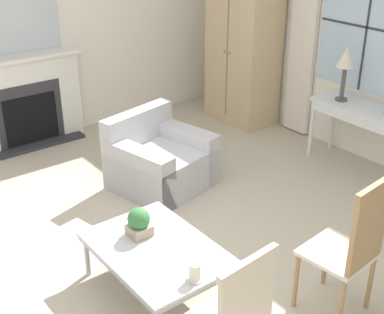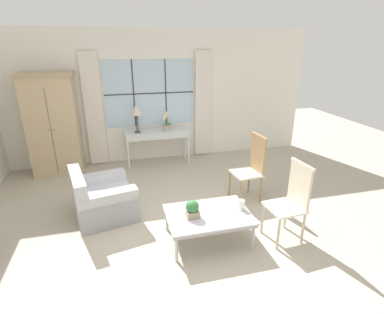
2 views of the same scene
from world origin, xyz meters
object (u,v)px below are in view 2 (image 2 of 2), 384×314
Objects in this scene: side_chair_wooden at (252,164)px; potted_plant_small at (192,209)px; armoire at (53,125)px; table_lamp at (136,111)px; armchair_upholstered at (102,200)px; potted_orchid at (166,123)px; console_table at (157,135)px; pillar_candle at (242,205)px; accent_chair_wooden at (292,198)px; coffee_table at (208,216)px.

side_chair_wooden reaches higher than potted_plant_small.
armoire is 3.62m from potted_plant_small.
table_lamp is 2.27m from armchair_upholstered.
potted_orchid is 1.76× the size of potted_plant_small.
console_table is 0.32m from potted_orchid.
armoire is at bearing 114.73° from armchair_upholstered.
potted_plant_small is (0.03, -2.96, -0.13)m from console_table.
pillar_candle is (0.69, 0.01, -0.05)m from potted_plant_small.
table_lamp reaches higher than potted_orchid.
potted_plant_small is at bearing -81.38° from table_lamp.
table_lamp is 2.59× the size of potted_plant_small.
pillar_candle is at bearing 0.71° from potted_plant_small.
side_chair_wooden reaches higher than armchair_upholstered.
armchair_upholstered reaches higher than console_table.
potted_plant_small is (-1.31, 0.20, -0.09)m from accent_chair_wooden.
table_lamp reaches higher than side_chair_wooden.
console_table is 1.23× the size of side_chair_wooden.
table_lamp is 2.68m from side_chair_wooden.
potted_plant_small is at bearing -89.42° from console_table.
console_table reaches higher than potted_plant_small.
pillar_candle is (0.52, -2.95, -0.43)m from potted_orchid.
armchair_upholstered reaches higher than pillar_candle.
table_lamp is at bearing 98.62° from potted_plant_small.
accent_chair_wooden is 7.35× the size of pillar_candle.
armchair_upholstered is at bearing -110.51° from table_lamp.
pillar_candle is at bearing -27.72° from armchair_upholstered.
side_chair_wooden is at bearing 36.55° from potted_plant_small.
console_table is at bearing 112.92° from accent_chair_wooden.
coffee_table is (0.67, -2.92, -0.83)m from table_lamp.
console_table is at bearing 4.13° from table_lamp.
coffee_table is 0.48m from pillar_candle.
armchair_upholstered is at bearing 178.78° from side_chair_wooden.
armchair_upholstered reaches higher than potted_plant_small.
armchair_upholstered is (-1.34, -1.98, -0.63)m from potted_orchid.
accent_chair_wooden is (1.34, -3.16, -0.04)m from console_table.
potted_orchid is 2.99m from potted_plant_small.
armchair_upholstered is 0.98× the size of accent_chair_wooden.
table_lamp reaches higher than console_table.
coffee_table is (0.25, -2.95, -0.28)m from console_table.
potted_orchid is at bearing 109.76° from accent_chair_wooden.
table_lamp is at bearing -176.83° from potted_orchid.
coffee_table is at bearing 2.92° from potted_plant_small.
potted_orchid is at bearing 1.16° from console_table.
pillar_candle is at bearing 161.17° from accent_chair_wooden.
coffee_table is at bearing 168.87° from accent_chair_wooden.
accent_chair_wooden is at bearing -70.24° from potted_orchid.
console_table is 3.43m from accent_chair_wooden.
armoire is 3.77m from coffee_table.
potted_orchid is 2.47m from armchair_upholstered.
table_lamp is 0.68m from potted_orchid.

